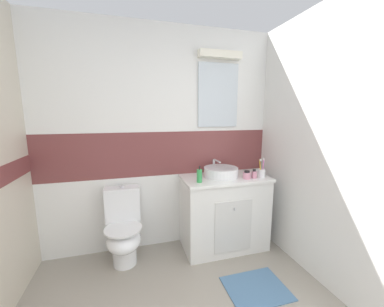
{
  "coord_description": "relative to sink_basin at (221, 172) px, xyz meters",
  "views": [
    {
      "loc": [
        -0.36,
        -0.14,
        1.54
      ],
      "look_at": [
        0.26,
        2.02,
        1.16
      ],
      "focal_mm": 21.19,
      "sensor_mm": 36.0,
      "label": 1
    }
  ],
  "objects": [
    {
      "name": "wall_right_plain",
      "position": [
        0.71,
        -0.97,
        0.34
      ],
      "size": [
        0.1,
        3.48,
        2.5
      ],
      "primitive_type": "cube",
      "color": "white",
      "rests_on": "ground_plane"
    },
    {
      "name": "sink_basin",
      "position": [
        0.0,
        0.0,
        0.0
      ],
      "size": [
        0.38,
        0.43,
        0.17
      ],
      "color": "white",
      "rests_on": "vanity_cabinet"
    },
    {
      "name": "toilet",
      "position": [
        -1.08,
        -0.01,
        -0.54
      ],
      "size": [
        0.37,
        0.5,
        0.8
      ],
      "color": "white",
      "rests_on": "ground_plane"
    },
    {
      "name": "bath_mat",
      "position": [
        0.05,
        -0.74,
        -0.9
      ],
      "size": [
        0.53,
        0.43,
        0.01
      ],
      "primitive_type": "cube",
      "color": "#4C7299",
      "rests_on": "ground_plane"
    },
    {
      "name": "wall_back_tiled",
      "position": [
        -0.63,
        0.28,
        0.35
      ],
      "size": [
        3.2,
        0.2,
        2.5
      ],
      "color": "white",
      "rests_on": "ground_plane"
    },
    {
      "name": "soap_dispenser",
      "position": [
        -0.3,
        -0.15,
        0.01
      ],
      "size": [
        0.06,
        0.06,
        0.18
      ],
      "color": "green",
      "rests_on": "vanity_cabinet"
    },
    {
      "name": "hair_gel_jar",
      "position": [
        0.23,
        -0.17,
        -0.02
      ],
      "size": [
        0.08,
        0.08,
        0.09
      ],
      "color": "pink",
      "rests_on": "vanity_cabinet"
    },
    {
      "name": "vanity_cabinet",
      "position": [
        0.04,
        -0.02,
        -0.48
      ],
      "size": [
        0.96,
        0.53,
        0.85
      ],
      "color": "silver",
      "rests_on": "ground_plane"
    },
    {
      "name": "toothbrush_cup",
      "position": [
        0.42,
        -0.16,
        -0.0
      ],
      "size": [
        0.08,
        0.08,
        0.22
      ],
      "color": "white",
      "rests_on": "vanity_cabinet"
    },
    {
      "name": "perfume_flask_small",
      "position": [
        0.32,
        -0.17,
        -0.01
      ],
      "size": [
        0.05,
        0.03,
        0.1
      ],
      "color": "pink",
      "rests_on": "vanity_cabinet"
    }
  ]
}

